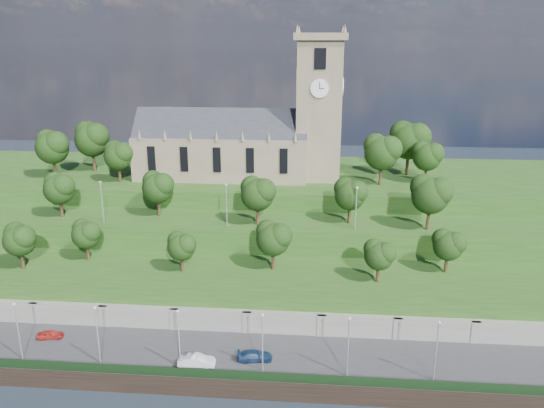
# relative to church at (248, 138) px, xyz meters

# --- Properties ---
(ground) EXTENTS (320.00, 320.00, 0.00)m
(ground) POSITION_rel_church_xyz_m (-0.79, -45.98, -22.52)
(ground) COLOR black
(ground) RESTS_ON ground
(promenade) EXTENTS (160.00, 12.00, 2.00)m
(promenade) POSITION_rel_church_xyz_m (-0.79, -39.98, -21.52)
(promenade) COLOR #2D2D30
(promenade) RESTS_ON ground
(quay_wall) EXTENTS (160.00, 0.50, 2.20)m
(quay_wall) POSITION_rel_church_xyz_m (-0.79, -46.03, -21.42)
(quay_wall) COLOR black
(quay_wall) RESTS_ON ground
(fence) EXTENTS (160.00, 0.10, 1.20)m
(fence) POSITION_rel_church_xyz_m (-0.79, -45.38, -19.92)
(fence) COLOR black
(fence) RESTS_ON promenade
(retaining_wall) EXTENTS (160.00, 2.10, 5.00)m
(retaining_wall) POSITION_rel_church_xyz_m (-0.79, -34.01, -20.02)
(retaining_wall) COLOR slate
(retaining_wall) RESTS_ON ground
(embankment_lower) EXTENTS (160.00, 12.00, 8.00)m
(embankment_lower) POSITION_rel_church_xyz_m (-0.79, -27.98, -18.52)
(embankment_lower) COLOR #214316
(embankment_lower) RESTS_ON ground
(embankment_upper) EXTENTS (160.00, 10.00, 12.00)m
(embankment_upper) POSITION_rel_church_xyz_m (-0.79, -16.98, -16.52)
(embankment_upper) COLOR #214316
(embankment_upper) RESTS_ON ground
(hilltop) EXTENTS (160.00, 32.00, 15.00)m
(hilltop) POSITION_rel_church_xyz_m (-0.79, 4.02, -15.02)
(hilltop) COLOR #214316
(hilltop) RESTS_ON ground
(church) EXTENTS (38.60, 12.35, 27.60)m
(church) POSITION_rel_church_xyz_m (0.00, 0.00, 0.00)
(church) COLOR #6F624E
(church) RESTS_ON hilltop
(trees_lower) EXTENTS (66.13, 8.47, 7.30)m
(trees_lower) POSITION_rel_church_xyz_m (-0.30, -27.92, -10.03)
(trees_lower) COLOR #312213
(trees_lower) RESTS_ON embankment_lower
(trees_upper) EXTENTS (64.99, 8.40, 8.57)m
(trees_upper) POSITION_rel_church_xyz_m (4.56, -17.92, -5.20)
(trees_upper) COLOR #312213
(trees_upper) RESTS_ON embankment_upper
(trees_hilltop) EXTENTS (75.42, 16.03, 10.39)m
(trees_hilltop) POSITION_rel_church_xyz_m (0.18, -0.71, -1.18)
(trees_hilltop) COLOR #312213
(trees_hilltop) RESTS_ON hilltop
(lamp_posts_promenade) EXTENTS (60.36, 0.36, 7.72)m
(lamp_posts_promenade) POSITION_rel_church_xyz_m (-2.79, -43.48, -16.06)
(lamp_posts_promenade) COLOR #B2B2B7
(lamp_posts_promenade) RESTS_ON promenade
(lamp_posts_upper) EXTENTS (40.36, 0.36, 6.83)m
(lamp_posts_upper) POSITION_rel_church_xyz_m (-0.79, -19.98, -6.52)
(lamp_posts_upper) COLOR #B2B2B7
(lamp_posts_upper) RESTS_ON embankment_upper
(car_left) EXTENTS (3.57, 1.98, 1.15)m
(car_left) POSITION_rel_church_xyz_m (-21.62, -38.59, -19.95)
(car_left) COLOR #A31F1B
(car_left) RESTS_ON promenade
(car_middle) EXTENTS (4.56, 1.79, 1.48)m
(car_middle) POSITION_rel_church_xyz_m (-0.87, -43.11, -19.78)
(car_middle) COLOR silver
(car_middle) RESTS_ON promenade
(car_right) EXTENTS (4.55, 2.40, 1.26)m
(car_right) POSITION_rel_church_xyz_m (6.04, -41.28, -19.89)
(car_right) COLOR navy
(car_right) RESTS_ON promenade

